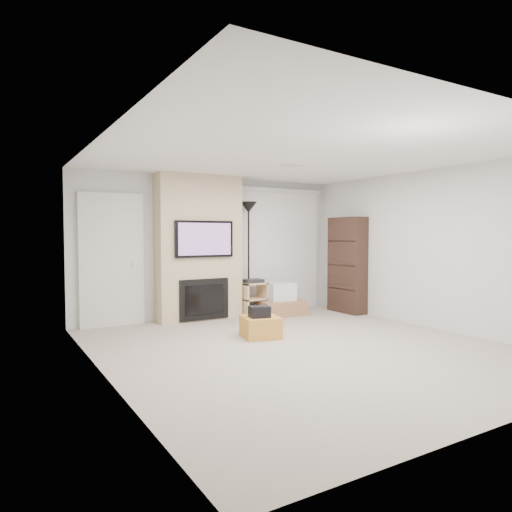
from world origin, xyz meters
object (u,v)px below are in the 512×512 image
floor_lamp (249,226)px  bookshelf (347,265)px  av_stand (253,296)px  box_stack (280,302)px  ottoman (260,327)px

floor_lamp → bookshelf: (1.75, -0.71, -0.73)m
av_stand → box_stack: size_ratio=0.70×
ottoman → bookshelf: bearing=21.1°
av_stand → ottoman: bearing=-116.9°
ottoman → av_stand: 1.82m
ottoman → av_stand: (0.82, 1.61, 0.20)m
box_stack → bookshelf: size_ratio=0.53×
box_stack → bookshelf: 1.48m
floor_lamp → bookshelf: size_ratio=1.15×
floor_lamp → av_stand: (0.05, -0.06, -1.28)m
bookshelf → box_stack: bearing=160.9°
floor_lamp → box_stack: (0.51, -0.28, -1.40)m
floor_lamp → bookshelf: floor_lamp is taller
av_stand → bookshelf: bearing=-20.8°
ottoman → floor_lamp: bearing=65.5°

